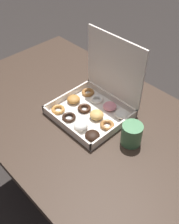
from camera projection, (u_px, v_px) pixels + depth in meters
name	position (u px, v px, depth m)	size (l,w,h in m)	color
ground_plane	(81.00, 200.00, 1.68)	(8.00, 8.00, 0.00)	#2D2826
dining_table	(78.00, 128.00, 1.23)	(1.22, 0.78, 0.78)	#38281E
donut_box	(97.00, 101.00, 1.11)	(0.30, 0.28, 0.32)	silver
coffee_mug	(132.00, 134.00, 0.99)	(0.08, 0.08, 0.09)	#4C8456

